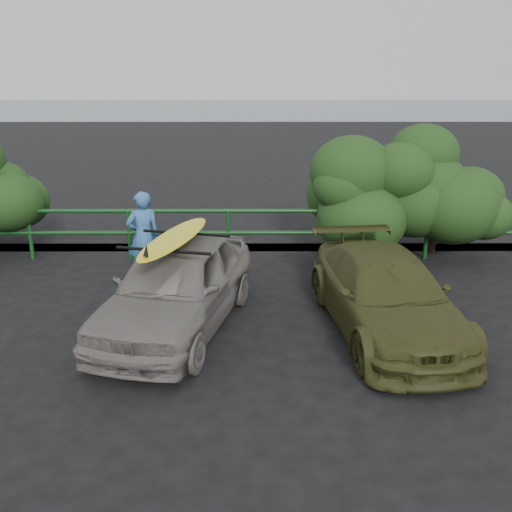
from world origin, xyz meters
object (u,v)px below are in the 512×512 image
at_px(guardrail, 179,234).
at_px(surfboard, 175,238).
at_px(sedan, 177,286).
at_px(olive_vehicle, 385,294).
at_px(man, 143,236).

bearing_deg(guardrail, surfboard, -83.24).
distance_m(sedan, surfboard, 0.73).
relative_size(sedan, olive_vehicle, 0.98).
height_order(sedan, olive_vehicle, sedan).
distance_m(man, surfboard, 2.30).
relative_size(guardrail, man, 8.53).
bearing_deg(olive_vehicle, sedan, 171.23).
distance_m(olive_vehicle, man, 4.45).
bearing_deg(olive_vehicle, surfboard, 171.23).
xyz_separation_m(sedan, man, (-0.86, 2.06, 0.17)).
xyz_separation_m(guardrail, man, (-0.47, -1.23, 0.30)).
distance_m(sedan, olive_vehicle, 3.03).
distance_m(guardrail, sedan, 3.32).
relative_size(guardrail, surfboard, 5.89).
height_order(sedan, man, man).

